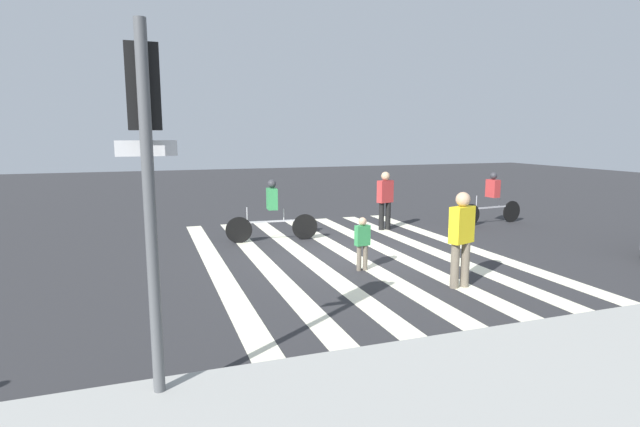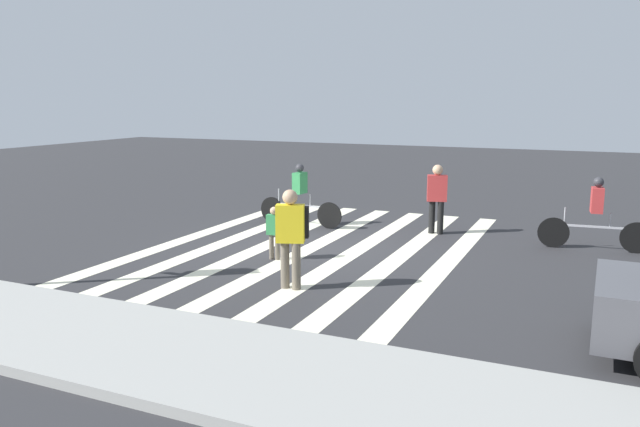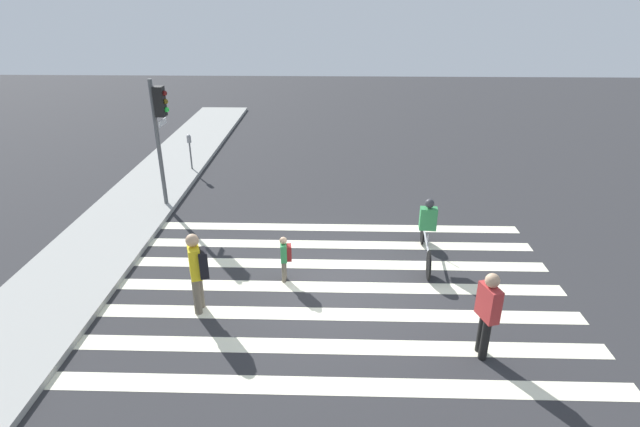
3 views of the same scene
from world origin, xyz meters
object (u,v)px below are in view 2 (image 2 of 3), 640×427
object	(u,v)px
pedestrian_adult_blue_shirt	(437,195)
cyclist_mid_street	(300,193)
pedestrian_adult_tall_backpack	(292,231)
pedestrian_adult_yellow_jacket	(275,229)
cyclist_far_lane	(596,212)

from	to	relation	value
pedestrian_adult_blue_shirt	cyclist_mid_street	xyz separation A→B (m)	(3.52, 0.46, -0.10)
pedestrian_adult_tall_backpack	cyclist_mid_street	bearing A→B (deg)	-85.16
pedestrian_adult_blue_shirt	pedestrian_adult_tall_backpack	distance (m)	5.61
pedestrian_adult_yellow_jacket	pedestrian_adult_tall_backpack	world-z (taller)	pedestrian_adult_tall_backpack
pedestrian_adult_blue_shirt	cyclist_far_lane	xyz separation A→B (m)	(-3.59, 0.26, -0.10)
cyclist_far_lane	pedestrian_adult_tall_backpack	bearing A→B (deg)	41.70
pedestrian_adult_yellow_jacket	cyclist_mid_street	size ratio (longest dim) A/B	0.46
cyclist_mid_street	pedestrian_adult_blue_shirt	bearing A→B (deg)	-168.09
pedestrian_adult_yellow_jacket	cyclist_mid_street	bearing A→B (deg)	-79.77
pedestrian_adult_tall_backpack	cyclist_mid_street	xyz separation A→B (m)	(2.29, -5.01, -0.17)
pedestrian_adult_blue_shirt	pedestrian_adult_tall_backpack	bearing A→B (deg)	60.18
pedestrian_adult_yellow_jacket	cyclist_far_lane	bearing A→B (deg)	-156.83
pedestrian_adult_blue_shirt	pedestrian_adult_yellow_jacket	bearing A→B (deg)	40.13
pedestrian_adult_yellow_jacket	pedestrian_adult_tall_backpack	size ratio (longest dim) A/B	0.63
pedestrian_adult_tall_backpack	cyclist_far_lane	size ratio (longest dim) A/B	0.75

